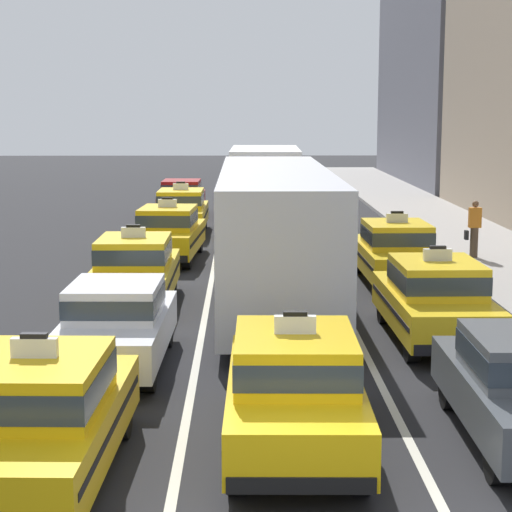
{
  "coord_description": "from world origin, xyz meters",
  "views": [
    {
      "loc": [
        -0.73,
        -8.63,
        4.65
      ],
      "look_at": [
        -0.44,
        11.64,
        1.3
      ],
      "focal_mm": 63.25,
      "sensor_mm": 36.0,
      "label": 1
    }
  ],
  "objects_px": {
    "pedestrian_by_storefront": "(474,229)",
    "taxi_left_fifth": "(181,211)",
    "taxi_right_second": "(435,298)",
    "sedan_left_sixth": "(182,197)",
    "bus_center_second": "(275,229)",
    "taxi_left_fourth": "(168,232)",
    "taxi_center_nearest": "(294,387)",
    "taxi_right_third": "(395,251)",
    "sedan_left_second": "(117,322)",
    "taxi_left_nearest": "(40,416)",
    "taxi_left_third": "(135,270)",
    "box_truck_center_third": "(265,190)"
  },
  "relations": [
    {
      "from": "taxi_left_fourth",
      "to": "sedan_left_sixth",
      "type": "xyz_separation_m",
      "value": [
        -0.35,
        11.3,
        -0.03
      ]
    },
    {
      "from": "taxi_right_third",
      "to": "pedestrian_by_storefront",
      "type": "bearing_deg",
      "value": 48.67
    },
    {
      "from": "taxi_left_third",
      "to": "bus_center_second",
      "type": "bearing_deg",
      "value": 3.31
    },
    {
      "from": "taxi_left_nearest",
      "to": "pedestrian_by_storefront",
      "type": "distance_m",
      "value": 18.81
    },
    {
      "from": "sedan_left_second",
      "to": "taxi_right_third",
      "type": "bearing_deg",
      "value": 51.01
    },
    {
      "from": "taxi_left_fourth",
      "to": "box_truck_center_third",
      "type": "bearing_deg",
      "value": 55.18
    },
    {
      "from": "taxi_left_fourth",
      "to": "sedan_left_sixth",
      "type": "distance_m",
      "value": 11.31
    },
    {
      "from": "sedan_left_second",
      "to": "pedestrian_by_storefront",
      "type": "xyz_separation_m",
      "value": [
        9.27,
        11.16,
        0.17
      ]
    },
    {
      "from": "taxi_left_nearest",
      "to": "pedestrian_by_storefront",
      "type": "bearing_deg",
      "value": 59.58
    },
    {
      "from": "taxi_left_fourth",
      "to": "pedestrian_by_storefront",
      "type": "xyz_separation_m",
      "value": [
        9.29,
        -0.42,
        0.14
      ]
    },
    {
      "from": "taxi_left_third",
      "to": "sedan_left_sixth",
      "type": "height_order",
      "value": "taxi_left_third"
    },
    {
      "from": "taxi_left_fourth",
      "to": "taxi_right_second",
      "type": "bearing_deg",
      "value": -57.97
    },
    {
      "from": "taxi_left_fourth",
      "to": "taxi_right_second",
      "type": "height_order",
      "value": "same"
    },
    {
      "from": "bus_center_second",
      "to": "sedan_left_second",
      "type": "bearing_deg",
      "value": -119.54
    },
    {
      "from": "sedan_left_second",
      "to": "taxi_left_third",
      "type": "relative_size",
      "value": 0.95
    },
    {
      "from": "taxi_right_third",
      "to": "taxi_left_fifth",
      "type": "bearing_deg",
      "value": 123.37
    },
    {
      "from": "taxi_left_fourth",
      "to": "bus_center_second",
      "type": "relative_size",
      "value": 0.42
    },
    {
      "from": "taxi_left_fourth",
      "to": "taxi_right_second",
      "type": "relative_size",
      "value": 1.02
    },
    {
      "from": "taxi_left_fourth",
      "to": "taxi_left_fifth",
      "type": "height_order",
      "value": "same"
    },
    {
      "from": "taxi_left_third",
      "to": "pedestrian_by_storefront",
      "type": "bearing_deg",
      "value": 32.24
    },
    {
      "from": "taxi_right_second",
      "to": "taxi_left_nearest",
      "type": "bearing_deg",
      "value": -132.84
    },
    {
      "from": "bus_center_second",
      "to": "taxi_right_second",
      "type": "relative_size",
      "value": 2.45
    },
    {
      "from": "pedestrian_by_storefront",
      "to": "sedan_left_second",
      "type": "bearing_deg",
      "value": -129.71
    },
    {
      "from": "taxi_left_nearest",
      "to": "taxi_left_third",
      "type": "relative_size",
      "value": 1.01
    },
    {
      "from": "sedan_left_second",
      "to": "taxi_left_fourth",
      "type": "distance_m",
      "value": 11.59
    },
    {
      "from": "taxi_right_third",
      "to": "pedestrian_by_storefront",
      "type": "xyz_separation_m",
      "value": [
        2.95,
        3.35,
        0.14
      ]
    },
    {
      "from": "sedan_left_second",
      "to": "taxi_left_fifth",
      "type": "bearing_deg",
      "value": 90.06
    },
    {
      "from": "taxi_left_fourth",
      "to": "taxi_center_nearest",
      "type": "height_order",
      "value": "same"
    },
    {
      "from": "sedan_left_second",
      "to": "sedan_left_sixth",
      "type": "distance_m",
      "value": 22.89
    },
    {
      "from": "taxi_left_nearest",
      "to": "pedestrian_by_storefront",
      "type": "height_order",
      "value": "taxi_left_nearest"
    },
    {
      "from": "sedan_left_sixth",
      "to": "sedan_left_second",
      "type": "bearing_deg",
      "value": -89.09
    },
    {
      "from": "pedestrian_by_storefront",
      "to": "taxi_left_fifth",
      "type": "bearing_deg",
      "value": 145.97
    },
    {
      "from": "sedan_left_second",
      "to": "taxi_right_third",
      "type": "distance_m",
      "value": 10.05
    },
    {
      "from": "taxi_left_fifth",
      "to": "taxi_right_third",
      "type": "height_order",
      "value": "same"
    },
    {
      "from": "taxi_left_fourth",
      "to": "taxi_center_nearest",
      "type": "distance_m",
      "value": 15.8
    },
    {
      "from": "taxi_left_fifth",
      "to": "bus_center_second",
      "type": "relative_size",
      "value": 0.41
    },
    {
      "from": "taxi_left_fifth",
      "to": "box_truck_center_third",
      "type": "bearing_deg",
      "value": -25.21
    },
    {
      "from": "taxi_right_second",
      "to": "taxi_left_fifth",
      "type": "bearing_deg",
      "value": 111.39
    },
    {
      "from": "bus_center_second",
      "to": "taxi_right_third",
      "type": "height_order",
      "value": "bus_center_second"
    },
    {
      "from": "taxi_left_nearest",
      "to": "bus_center_second",
      "type": "relative_size",
      "value": 0.41
    },
    {
      "from": "taxi_left_third",
      "to": "taxi_left_fourth",
      "type": "xyz_separation_m",
      "value": [
        0.27,
        6.45,
        0.0
      ]
    },
    {
      "from": "sedan_left_second",
      "to": "taxi_left_fourth",
      "type": "bearing_deg",
      "value": 90.08
    },
    {
      "from": "taxi_left_fourth",
      "to": "taxi_center_nearest",
      "type": "relative_size",
      "value": 1.01
    },
    {
      "from": "sedan_left_sixth",
      "to": "pedestrian_by_storefront",
      "type": "distance_m",
      "value": 15.18
    },
    {
      "from": "sedan_left_sixth",
      "to": "bus_center_second",
      "type": "bearing_deg",
      "value": -79.1
    },
    {
      "from": "sedan_left_sixth",
      "to": "bus_center_second",
      "type": "distance_m",
      "value": 17.91
    },
    {
      "from": "taxi_left_fifth",
      "to": "box_truck_center_third",
      "type": "distance_m",
      "value": 3.5
    },
    {
      "from": "sedan_left_second",
      "to": "box_truck_center_third",
      "type": "distance_m",
      "value": 16.3
    },
    {
      "from": "sedan_left_sixth",
      "to": "taxi_left_fifth",
      "type": "bearing_deg",
      "value": -86.37
    },
    {
      "from": "taxi_left_fifth",
      "to": "taxi_right_third",
      "type": "bearing_deg",
      "value": -56.63
    }
  ]
}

